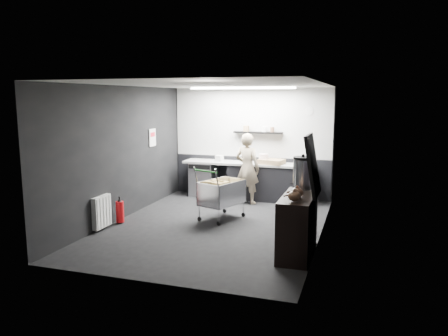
% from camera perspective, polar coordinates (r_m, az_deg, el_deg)
% --- Properties ---
extents(floor, '(5.50, 5.50, 0.00)m').
position_cam_1_polar(floor, '(8.55, -1.14, -7.56)').
color(floor, black).
rests_on(floor, ground).
extents(ceiling, '(5.50, 5.50, 0.00)m').
position_cam_1_polar(ceiling, '(8.18, -1.20, 10.85)').
color(ceiling, silver).
rests_on(ceiling, wall_back).
extents(wall_back, '(5.50, 0.00, 5.50)m').
position_cam_1_polar(wall_back, '(10.88, 3.59, 3.31)').
color(wall_back, black).
rests_on(wall_back, floor).
extents(wall_front, '(5.50, 0.00, 5.50)m').
position_cam_1_polar(wall_front, '(5.76, -10.15, -2.10)').
color(wall_front, black).
rests_on(wall_front, floor).
extents(wall_left, '(0.00, 5.50, 5.50)m').
position_cam_1_polar(wall_left, '(9.11, -13.15, 1.94)').
color(wall_left, black).
rests_on(wall_left, floor).
extents(wall_right, '(0.00, 5.50, 5.50)m').
position_cam_1_polar(wall_right, '(7.84, 12.78, 0.80)').
color(wall_right, black).
rests_on(wall_right, floor).
extents(kitchen_wall_panel, '(3.95, 0.02, 1.70)m').
position_cam_1_polar(kitchen_wall_panel, '(10.82, 3.59, 5.94)').
color(kitchen_wall_panel, beige).
rests_on(kitchen_wall_panel, wall_back).
extents(dado_panel, '(3.95, 0.02, 1.00)m').
position_cam_1_polar(dado_panel, '(10.98, 3.51, -1.11)').
color(dado_panel, black).
rests_on(dado_panel, wall_back).
extents(floating_shelf, '(1.20, 0.22, 0.04)m').
position_cam_1_polar(floating_shelf, '(10.68, 4.47, 4.65)').
color(floating_shelf, black).
rests_on(floating_shelf, wall_back).
extents(wall_clock, '(0.20, 0.03, 0.20)m').
position_cam_1_polar(wall_clock, '(10.53, 11.05, 7.33)').
color(wall_clock, silver).
rests_on(wall_clock, wall_back).
extents(poster, '(0.02, 0.30, 0.40)m').
position_cam_1_polar(poster, '(10.20, -9.34, 3.95)').
color(poster, white).
rests_on(poster, wall_left).
extents(poster_red_band, '(0.02, 0.22, 0.10)m').
position_cam_1_polar(poster_red_band, '(10.19, -9.32, 4.34)').
color(poster_red_band, red).
rests_on(poster_red_band, poster).
extents(radiator, '(0.10, 0.50, 0.60)m').
position_cam_1_polar(radiator, '(8.51, -15.68, -5.53)').
color(radiator, silver).
rests_on(radiator, wall_left).
extents(ceiling_strip, '(2.40, 0.20, 0.04)m').
position_cam_1_polar(ceiling_strip, '(9.95, 2.35, 10.39)').
color(ceiling_strip, white).
rests_on(ceiling_strip, ceiling).
extents(prep_counter, '(3.20, 0.61, 0.90)m').
position_cam_1_polar(prep_counter, '(10.66, 3.80, -1.66)').
color(prep_counter, black).
rests_on(prep_counter, floor).
extents(person, '(0.67, 0.51, 1.65)m').
position_cam_1_polar(person, '(10.17, 3.06, -0.07)').
color(person, beige).
rests_on(person, floor).
extents(shopping_cart, '(0.90, 1.17, 1.07)m').
position_cam_1_polar(shopping_cart, '(8.90, -0.32, -3.47)').
color(shopping_cart, silver).
rests_on(shopping_cart, floor).
extents(sideboard, '(0.55, 1.27, 1.91)m').
position_cam_1_polar(sideboard, '(7.01, 9.75, -6.33)').
color(sideboard, black).
rests_on(sideboard, floor).
extents(fire_extinguisher, '(0.16, 0.16, 0.51)m').
position_cam_1_polar(fire_extinguisher, '(8.89, -13.43, -5.48)').
color(fire_extinguisher, red).
rests_on(fire_extinguisher, floor).
extents(cardboard_box, '(0.64, 0.54, 0.11)m').
position_cam_1_polar(cardboard_box, '(10.42, 6.21, 0.84)').
color(cardboard_box, '#94764F').
rests_on(cardboard_box, prep_counter).
extents(pink_tub, '(0.23, 0.23, 0.23)m').
position_cam_1_polar(pink_tub, '(10.51, 5.20, 1.23)').
color(pink_tub, silver).
rests_on(pink_tub, prep_counter).
extents(white_container, '(0.21, 0.18, 0.15)m').
position_cam_1_polar(white_container, '(10.76, -0.61, 1.26)').
color(white_container, silver).
rests_on(white_container, prep_counter).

